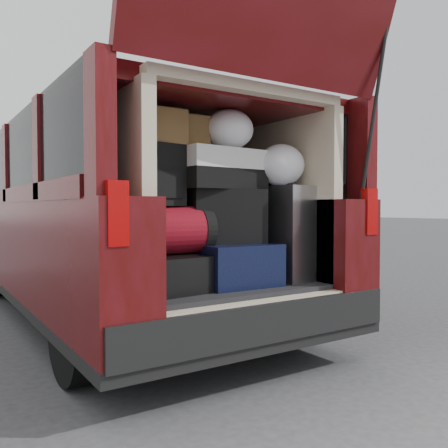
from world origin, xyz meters
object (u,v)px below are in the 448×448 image
(navy_hardshell, at_px, (227,263))
(red_duffel, at_px, (173,230))
(black_soft_case, at_px, (225,216))
(twotone_duffel, at_px, (220,169))
(black_hardshell, at_px, (161,273))
(backpack, at_px, (162,175))
(silver_roller, at_px, (281,233))

(navy_hardshell, xyz_separation_m, red_duffel, (-0.40, -0.02, 0.23))
(black_soft_case, bearing_deg, navy_hardshell, 30.04)
(black_soft_case, height_order, twotone_duffel, twotone_duffel)
(black_soft_case, bearing_deg, black_hardshell, -167.43)
(black_hardshell, relative_size, navy_hardshell, 0.88)
(navy_hardshell, distance_m, twotone_duffel, 0.61)
(backpack, xyz_separation_m, twotone_duffel, (0.43, 0.02, 0.05))
(black_soft_case, distance_m, twotone_duffel, 0.31)
(black_hardshell, relative_size, twotone_duffel, 0.92)
(navy_hardshell, relative_size, silver_roller, 0.95)
(silver_roller, bearing_deg, backpack, 167.49)
(silver_roller, height_order, black_soft_case, silver_roller)
(silver_roller, bearing_deg, red_duffel, 167.48)
(black_soft_case, distance_m, backpack, 0.52)
(navy_hardshell, relative_size, backpack, 1.66)
(black_hardshell, height_order, twotone_duffel, twotone_duffel)
(navy_hardshell, bearing_deg, backpack, -176.32)
(black_hardshell, height_order, black_soft_case, black_soft_case)
(red_duffel, relative_size, black_soft_case, 0.93)
(red_duffel, relative_size, backpack, 1.22)
(twotone_duffel, bearing_deg, silver_roller, -15.52)
(backpack, bearing_deg, black_hardshell, 154.09)
(navy_hardshell, bearing_deg, red_duffel, -175.27)
(silver_roller, xyz_separation_m, backpack, (-0.87, 0.06, 0.37))
(silver_roller, distance_m, black_soft_case, 0.44)
(twotone_duffel, bearing_deg, backpack, 177.56)
(twotone_duffel, bearing_deg, black_hardshell, 177.29)
(navy_hardshell, bearing_deg, twotone_duffel, 175.99)
(black_soft_case, xyz_separation_m, backpack, (-0.45, -0.01, 0.25))
(navy_hardshell, xyz_separation_m, backpack, (-0.48, -0.02, 0.56))
(red_duffel, relative_size, twotone_duffel, 0.78)
(black_hardshell, distance_m, twotone_duffel, 0.77)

